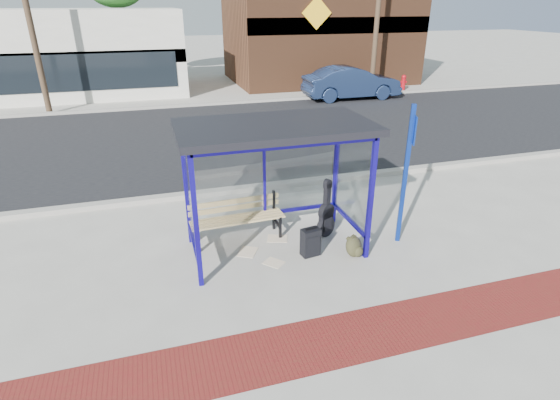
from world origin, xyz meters
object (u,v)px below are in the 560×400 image
object	(u,v)px
bench	(237,216)
backpack	(354,247)
guitar_bag	(326,217)
suitcase	(311,242)
parked_car	(352,83)
fire_hydrant	(403,82)

from	to	relation	value
bench	backpack	bearing A→B (deg)	-36.63
guitar_bag	suitcase	distance (m)	0.84
parked_car	fire_hydrant	xyz separation A→B (m)	(3.56, 1.15, -0.32)
parked_car	suitcase	bearing A→B (deg)	152.54
bench	guitar_bag	world-z (taller)	guitar_bag
suitcase	fire_hydrant	bearing A→B (deg)	44.56
guitar_bag	suitcase	world-z (taller)	guitar_bag
backpack	guitar_bag	bearing A→B (deg)	81.15
suitcase	parked_car	bearing A→B (deg)	53.04
backpack	parked_car	size ratio (longest dim) A/B	0.09
guitar_bag	suitcase	xyz separation A→B (m)	(-0.55, -0.61, -0.15)
bench	backpack	xyz separation A→B (m)	(1.91, -1.28, -0.29)
backpack	parked_car	distance (m)	14.63
guitar_bag	backpack	size ratio (longest dim) A/B	2.82
suitcase	parked_car	distance (m)	14.73
suitcase	backpack	distance (m)	0.81
bench	fire_hydrant	xyz separation A→B (m)	(11.64, 13.12, -0.04)
fire_hydrant	parked_car	bearing A→B (deg)	-162.06
bench	fire_hydrant	world-z (taller)	bench
backpack	fire_hydrant	xyz separation A→B (m)	(9.73, 14.41, 0.25)
backpack	suitcase	bearing A→B (deg)	138.44
guitar_bag	fire_hydrant	bearing A→B (deg)	29.01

